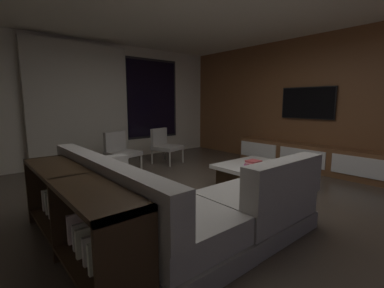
# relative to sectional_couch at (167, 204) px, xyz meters

# --- Properties ---
(floor) EXTENTS (9.20, 9.20, 0.00)m
(floor) POSITION_rel_sectional_couch_xyz_m (0.91, 0.23, -0.29)
(floor) COLOR #473D33
(back_wall_with_window) EXTENTS (6.60, 0.30, 2.70)m
(back_wall_with_window) POSITION_rel_sectional_couch_xyz_m (0.85, 3.84, 1.05)
(back_wall_with_window) COLOR beige
(back_wall_with_window) RESTS_ON floor
(media_wall) EXTENTS (0.12, 7.80, 2.70)m
(media_wall) POSITION_rel_sectional_couch_xyz_m (3.97, 0.23, 1.06)
(media_wall) COLOR brown
(media_wall) RESTS_ON floor
(sectional_couch) EXTENTS (1.98, 2.50, 0.82)m
(sectional_couch) POSITION_rel_sectional_couch_xyz_m (0.00, 0.00, 0.00)
(sectional_couch) COLOR gray
(sectional_couch) RESTS_ON floor
(coffee_table) EXTENTS (1.16, 1.16, 0.36)m
(coffee_table) POSITION_rel_sectional_couch_xyz_m (1.99, 0.25, -0.10)
(coffee_table) COLOR black
(coffee_table) RESTS_ON floor
(book_stack_on_coffee_table) EXTENTS (0.28, 0.19, 0.08)m
(book_stack_on_coffee_table) POSITION_rel_sectional_couch_xyz_m (1.92, 0.33, 0.11)
(book_stack_on_coffee_table) COLOR #CB5AB8
(book_stack_on_coffee_table) RESTS_ON coffee_table
(accent_chair_near_window) EXTENTS (0.68, 0.69, 0.78)m
(accent_chair_near_window) POSITION_rel_sectional_couch_xyz_m (1.82, 2.71, 0.14)
(accent_chair_near_window) COLOR #B2ADA0
(accent_chair_near_window) RESTS_ON floor
(accent_chair_by_curtain) EXTENTS (0.66, 0.68, 0.78)m
(accent_chair_by_curtain) POSITION_rel_sectional_couch_xyz_m (0.75, 2.70, 0.14)
(accent_chair_by_curtain) COLOR #B2ADA0
(accent_chair_by_curtain) RESTS_ON floor
(media_console) EXTENTS (0.46, 3.10, 0.52)m
(media_console) POSITION_rel_sectional_couch_xyz_m (3.68, 0.28, -0.04)
(media_console) COLOR brown
(media_console) RESTS_ON floor
(mounted_tv) EXTENTS (0.05, 1.12, 0.65)m
(mounted_tv) POSITION_rel_sectional_couch_xyz_m (3.86, 0.48, 1.06)
(mounted_tv) COLOR black
(console_table_behind_couch) EXTENTS (0.40, 2.10, 0.74)m
(console_table_behind_couch) POSITION_rel_sectional_couch_xyz_m (-0.91, 0.13, 0.12)
(console_table_behind_couch) COLOR black
(console_table_behind_couch) RESTS_ON floor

